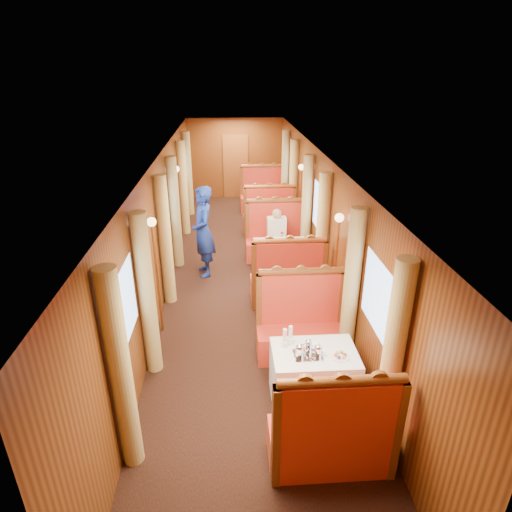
{
  "coord_description": "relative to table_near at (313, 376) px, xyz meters",
  "views": [
    {
      "loc": [
        -0.26,
        -7.76,
        3.98
      ],
      "look_at": [
        0.17,
        -1.22,
        1.05
      ],
      "focal_mm": 30.0,
      "sensor_mm": 36.0,
      "label": 1
    }
  ],
  "objects": [
    {
      "name": "curtain_right_near_a",
      "position": [
        0.63,
        -0.78,
        0.8
      ],
      "size": [
        0.22,
        0.22,
        2.35
      ],
      "primitive_type": "cylinder",
      "color": "tan",
      "rests_on": "floor"
    },
    {
      "name": "passenger",
      "position": [
        -0.0,
        4.27,
        0.37
      ],
      "size": [
        0.4,
        0.44,
        0.76
      ],
      "color": "beige",
      "rests_on": "banquette_mid_aft"
    },
    {
      "name": "wall_far",
      "position": [
        -0.75,
        9.5,
        0.88
      ],
      "size": [
        3.0,
        0.01,
        2.5
      ],
      "primitive_type": null,
      "rotation": [
        1.57,
        0.0,
        0.0
      ],
      "color": "brown",
      "rests_on": "floor"
    },
    {
      "name": "banquette_far_aft",
      "position": [
        0.0,
        8.01,
        0.05
      ],
      "size": [
        1.3,
        0.55,
        1.34
      ],
      "color": "red",
      "rests_on": "floor"
    },
    {
      "name": "window_right_near",
      "position": [
        0.74,
        0.0,
        1.07
      ],
      "size": [
        0.01,
        1.2,
        0.9
      ],
      "primitive_type": null,
      "rotation": [
        1.57,
        0.0,
        -1.57
      ],
      "color": "#86ADDE",
      "rests_on": "wall_right"
    },
    {
      "name": "floor",
      "position": [
        -0.75,
        3.5,
        -0.38
      ],
      "size": [
        3.0,
        12.0,
        0.01
      ],
      "primitive_type": null,
      "color": "black",
      "rests_on": "ground"
    },
    {
      "name": "cup_outboard",
      "position": [
        -0.28,
        0.19,
        0.48
      ],
      "size": [
        0.08,
        0.08,
        0.26
      ],
      "rotation": [
        0.0,
        0.0,
        -0.27
      ],
      "color": "white",
      "rests_on": "table_near"
    },
    {
      "name": "curtain_right_near_b",
      "position": [
        0.63,
        0.78,
        0.8
      ],
      "size": [
        0.22,
        0.22,
        2.35
      ],
      "primitive_type": "cylinder",
      "color": "tan",
      "rests_on": "floor"
    },
    {
      "name": "window_left_near",
      "position": [
        -2.24,
        0.0,
        1.07
      ],
      "size": [
        0.01,
        1.2,
        0.9
      ],
      "primitive_type": null,
      "rotation": [
        1.57,
        0.0,
        1.57
      ],
      "color": "#86ADDE",
      "rests_on": "wall_left"
    },
    {
      "name": "curtain_left_near_a",
      "position": [
        -2.13,
        -0.78,
        0.8
      ],
      "size": [
        0.22,
        0.22,
        2.35
      ],
      "primitive_type": "cylinder",
      "color": "tan",
      "rests_on": "floor"
    },
    {
      "name": "table_far",
      "position": [
        0.0,
        7.0,
        0.0
      ],
      "size": [
        1.05,
        0.72,
        0.75
      ],
      "primitive_type": "cube",
      "color": "white",
      "rests_on": "floor"
    },
    {
      "name": "curtain_left_mid_a",
      "position": [
        -2.13,
        2.72,
        0.8
      ],
      "size": [
        0.22,
        0.22,
        2.35
      ],
      "primitive_type": "cylinder",
      "color": "tan",
      "rests_on": "floor"
    },
    {
      "name": "banquette_mid_fwd",
      "position": [
        0.0,
        2.49,
        0.05
      ],
      "size": [
        1.3,
        0.55,
        1.34
      ],
      "color": "red",
      "rests_on": "floor"
    },
    {
      "name": "table_mid",
      "position": [
        0.0,
        3.5,
        0.0
      ],
      "size": [
        1.05,
        0.72,
        0.75
      ],
      "primitive_type": "cube",
      "color": "white",
      "rests_on": "floor"
    },
    {
      "name": "curtain_right_mid_b",
      "position": [
        0.63,
        4.28,
        0.8
      ],
      "size": [
        0.22,
        0.22,
        2.35
      ],
      "primitive_type": "cylinder",
      "color": "tan",
      "rests_on": "floor"
    },
    {
      "name": "curtain_right_far_b",
      "position": [
        0.63,
        7.78,
        0.8
      ],
      "size": [
        0.22,
        0.22,
        2.35
      ],
      "primitive_type": "cylinder",
      "color": "tan",
      "rests_on": "floor"
    },
    {
      "name": "banquette_mid_aft",
      "position": [
        0.0,
        4.51,
        0.05
      ],
      "size": [
        1.3,
        0.55,
        1.34
      ],
      "color": "red",
      "rests_on": "floor"
    },
    {
      "name": "window_right_far",
      "position": [
        0.74,
        7.0,
        1.07
      ],
      "size": [
        0.01,
        1.2,
        0.9
      ],
      "primitive_type": null,
      "rotation": [
        1.57,
        0.0,
        -1.57
      ],
      "color": "#86ADDE",
      "rests_on": "wall_right"
    },
    {
      "name": "sconce_right_aft",
      "position": [
        0.65,
        5.25,
        1.01
      ],
      "size": [
        0.14,
        0.14,
        1.95
      ],
      "color": "#BF8C3F",
      "rests_on": "floor"
    },
    {
      "name": "banquette_near_aft",
      "position": [
        0.0,
        1.01,
        0.05
      ],
      "size": [
        1.3,
        0.55,
        1.34
      ],
      "color": "red",
      "rests_on": "floor"
    },
    {
      "name": "wall_right",
      "position": [
        0.75,
        3.5,
        0.88
      ],
      "size": [
        0.01,
        12.0,
        2.5
      ],
      "primitive_type": null,
      "rotation": [
        1.57,
        0.0,
        -1.57
      ],
      "color": "brown",
      "rests_on": "floor"
    },
    {
      "name": "ceiling",
      "position": [
        -0.75,
        3.5,
        2.12
      ],
      "size": [
        3.0,
        12.0,
        0.01
      ],
      "primitive_type": null,
      "rotation": [
        3.14,
        0.0,
        0.0
      ],
      "color": "silver",
      "rests_on": "wall_left"
    },
    {
      "name": "rose_vase_mid",
      "position": [
        0.02,
        3.51,
        0.55
      ],
      "size": [
        0.06,
        0.06,
        0.36
      ],
      "rotation": [
        0.0,
        0.0,
        0.37
      ],
      "color": "silver",
      "rests_on": "table_mid"
    },
    {
      "name": "curtain_left_far_a",
      "position": [
        -2.13,
        6.22,
        0.8
      ],
      "size": [
        0.22,
        0.22,
        2.35
      ],
      "primitive_type": "cylinder",
      "color": "tan",
      "rests_on": "floor"
    },
    {
      "name": "rose_vase_far",
      "position": [
        0.02,
        7.03,
        0.55
      ],
      "size": [
        0.06,
        0.06,
        0.36
      ],
      "rotation": [
        0.0,
        0.0,
        0.35
      ],
      "color": "silver",
      "rests_on": "table_far"
    },
    {
      "name": "curtain_left_near_b",
      "position": [
        -2.13,
        0.78,
        0.8
      ],
      "size": [
        0.22,
        0.22,
        2.35
      ],
      "primitive_type": "cylinder",
      "color": "tan",
      "rests_on": "floor"
    },
    {
      "name": "teapot_right",
      "position": [
        0.02,
        -0.09,
        0.44
      ],
      "size": [
        0.19,
        0.16,
        0.13
      ],
      "primitive_type": null,
      "rotation": [
        0.0,
        0.0,
        -0.34
      ],
      "color": "silver",
      "rests_on": "tea_tray"
    },
    {
      "name": "table_near",
      "position": [
        0.0,
        0.0,
        0.0
      ],
      "size": [
        1.05,
        0.72,
        0.75
      ],
      "primitive_type": "cube",
      "color": "white",
      "rests_on": "floor"
    },
    {
      "name": "teapot_back",
      "position": [
        -0.07,
        0.05,
        0.43
      ],
      "size": [
        0.15,
        0.12,
        0.12
      ],
      "primitive_type": null,
      "rotation": [
        0.0,
        0.0,
        0.1
      ],
      "color": "silver",
      "rests_on": "tea_tray"
    },
    {
      "name": "curtain_right_mid_a",
      "position": [
        0.63,
        2.72,
        0.8
      ],
      "size": [
        0.22,
        0.22,
        2.35
      ],
      "primitive_type": "cylinder",
      "color": "tan",
      "rests_on": "floor"
    },
    {
      "name": "curtain_left_far_b",
      "position": [
        -2.13,
        7.78,
        0.8
      ],
      "size": [
        0.22,
        0.22,
        2.35
      ],
      "primitive_type": "cylinder",
      "color": "tan",
      "rests_on": "floor"
    },
    {
      "name": "sconce_left_aft",
      "position": [
        -2.15,
        5.25,
        1.01
      ],
      "size": [
        0.14,
        0.14,
        1.95
      ],
      "color": "#BF8C3F",
      "rests_on": "floor"
    },
    {
      "name": "doorway_far",
      "position": [
        -0.75,
        9.47,
        0.62
      ],
      "size": [
        0.8,
        0.04,
        2.0
      ],
      "primitive_type": "cube",
      "color": "brown",
      "rests_on": "floor"
    },
    {
      "name": "curtain_left_mid_b",
      "position": [
        -2.13,
        4.28,
        0.8
      ],
      "size": [
        0.22,
        0.22,
        2.35
      ],
      "primitive_type": "cylinder",
      "color": "tan",
      "rests_on": "floor"
    },
    {
      "name": "cup_inboard",
      "position": [
        -0.36,
        0.13,
        0.48
      ],
      "size": [
        0.08,
        0.08,
        0.26
      ],
      "rotation": [
        0.0,
        0.0,
        0.19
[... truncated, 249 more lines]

